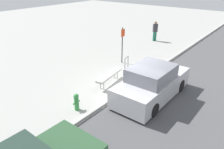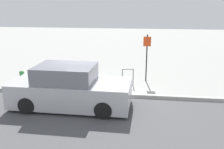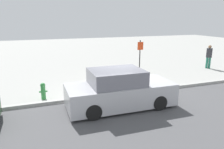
# 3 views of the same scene
# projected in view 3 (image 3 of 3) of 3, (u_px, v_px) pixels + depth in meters

# --- Properties ---
(ground_plane) EXTENTS (60.00, 60.00, 0.00)m
(ground_plane) POSITION_uv_depth(u_px,v_px,m) (118.00, 95.00, 10.33)
(ground_plane) COLOR #9E9E99
(curb) EXTENTS (60.00, 0.20, 0.13)m
(curb) POSITION_uv_depth(u_px,v_px,m) (118.00, 94.00, 10.31)
(curb) COLOR #A8A8A3
(curb) RESTS_ON ground_plane
(bench) EXTENTS (2.06, 0.64, 0.53)m
(bench) POSITION_uv_depth(u_px,v_px,m) (100.00, 81.00, 11.05)
(bench) COLOR gray
(bench) RESTS_ON ground_plane
(bike_rack) EXTENTS (0.55, 0.17, 0.83)m
(bike_rack) POSITION_uv_depth(u_px,v_px,m) (133.00, 75.00, 11.98)
(bike_rack) COLOR gray
(bike_rack) RESTS_ON ground_plane
(sign_post) EXTENTS (0.36, 0.08, 2.30)m
(sign_post) POSITION_uv_depth(u_px,v_px,m) (140.00, 56.00, 12.87)
(sign_post) COLOR black
(sign_post) RESTS_ON ground_plane
(fire_hydrant) EXTENTS (0.36, 0.22, 0.77)m
(fire_hydrant) POSITION_uv_depth(u_px,v_px,m) (43.00, 91.00, 9.74)
(fire_hydrant) COLOR #338C3F
(fire_hydrant) RESTS_ON ground_plane
(pedestrian) EXTENTS (0.42, 0.41, 1.68)m
(pedestrian) POSITION_uv_depth(u_px,v_px,m) (209.00, 56.00, 15.69)
(pedestrian) COLOR #267259
(pedestrian) RESTS_ON ground_plane
(parked_car_near) EXTENTS (4.36, 1.88, 1.57)m
(parked_car_near) POSITION_uv_depth(u_px,v_px,m) (119.00, 91.00, 8.83)
(parked_car_near) COLOR black
(parked_car_near) RESTS_ON ground_plane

